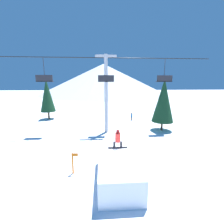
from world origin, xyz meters
TOP-DOWN VIEW (x-y plane):
  - ground_plane at (0.00, 0.00)m, footprint 220.00×220.00m
  - mountain_ridge at (0.00, 69.97)m, footprint 63.01×63.01m
  - snow_ramp at (-0.09, -0.38)m, footprint 2.35×4.47m
  - snowboarder at (0.05, 1.08)m, footprint 1.35×0.35m
  - chairlift at (-0.50, 8.81)m, footprint 23.90×0.44m
  - pine_tree_near at (6.49, 9.08)m, footprint 2.61×2.61m
  - pine_tree_far at (-9.76, 16.18)m, footprint 2.32×2.32m
  - trail_marker at (-2.95, 0.55)m, footprint 0.41×0.10m
  - distant_skier at (3.69, 14.32)m, footprint 0.24×0.24m

SIDE VIEW (x-z plane):
  - ground_plane at x=0.00m, z-range 0.00..0.00m
  - distant_skier at x=3.69m, z-range 0.05..1.28m
  - snow_ramp at x=-0.09m, z-range 0.00..1.47m
  - trail_marker at x=-2.95m, z-range 0.05..1.50m
  - snowboarder at x=0.05m, z-range 1.47..2.79m
  - pine_tree_near at x=6.49m, z-range 0.57..6.99m
  - pine_tree_far at x=-9.76m, z-range 0.63..7.12m
  - chairlift at x=-0.50m, z-range 0.95..9.97m
  - mountain_ridge at x=0.00m, z-range 0.00..15.11m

